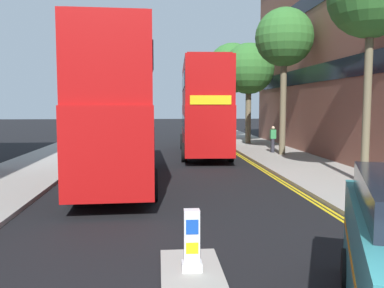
% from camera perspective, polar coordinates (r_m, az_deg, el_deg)
% --- Properties ---
extents(sidewalk_right, '(4.00, 80.00, 0.14)m').
position_cam_1_polar(sidewalk_right, '(19.84, 16.35, -3.50)').
color(sidewalk_right, '#9E9991').
rests_on(sidewalk_right, ground).
extents(sidewalk_left, '(4.00, 80.00, 0.14)m').
position_cam_1_polar(sidewalk_left, '(19.46, -22.34, -3.86)').
color(sidewalk_left, '#9E9991').
rests_on(sidewalk_left, ground).
extents(kerb_line_outer, '(0.10, 56.00, 0.01)m').
position_cam_1_polar(kerb_line_outer, '(17.31, 12.20, -4.91)').
color(kerb_line_outer, yellow).
rests_on(kerb_line_outer, ground).
extents(kerb_line_inner, '(0.10, 56.00, 0.01)m').
position_cam_1_polar(kerb_line_inner, '(17.27, 11.69, -4.92)').
color(kerb_line_inner, yellow).
rests_on(kerb_line_inner, ground).
extents(traffic_island, '(1.10, 2.20, 0.10)m').
position_cam_1_polar(traffic_island, '(7.82, -0.04, -17.20)').
color(traffic_island, '#9E9991').
rests_on(traffic_island, ground).
extents(keep_left_bollard, '(0.36, 0.28, 1.11)m').
position_cam_1_polar(keep_left_bollard, '(7.62, -0.03, -13.33)').
color(keep_left_bollard, silver).
rests_on(keep_left_bollard, traffic_island).
extents(double_decker_bus_away, '(3.11, 10.89, 5.64)m').
position_cam_1_polar(double_decker_bus_away, '(16.49, -10.17, 5.20)').
color(double_decker_bus_away, '#B20F0F').
rests_on(double_decker_bus_away, ground).
extents(double_decker_bus_oncoming, '(3.15, 10.90, 5.64)m').
position_cam_1_polar(double_decker_bus_oncoming, '(25.61, 1.60, 5.30)').
color(double_decker_bus_oncoming, '#B20F0F').
rests_on(double_decker_bus_oncoming, ground).
extents(pedestrian_far, '(0.34, 0.22, 1.62)m').
position_cam_1_polar(pedestrian_far, '(26.07, 10.99, 0.71)').
color(pedestrian_far, '#2D2D38').
rests_on(pedestrian_far, sidewalk_right).
extents(street_tree_mid, '(3.35, 3.35, 8.48)m').
position_cam_1_polar(street_tree_mid, '(25.37, 12.48, 13.88)').
color(street_tree_mid, '#6B6047').
rests_on(street_tree_mid, sidewalk_right).
extents(street_tree_far, '(4.39, 4.39, 8.35)m').
position_cam_1_polar(street_tree_far, '(37.63, 5.51, 10.23)').
color(street_tree_far, '#6B6047').
rests_on(street_tree_far, sidewalk_right).
extents(street_tree_distant, '(3.83, 3.83, 7.55)m').
position_cam_1_polar(street_tree_distant, '(32.16, 7.75, 10.08)').
color(street_tree_distant, '#6B6047').
rests_on(street_tree_distant, sidewalk_right).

